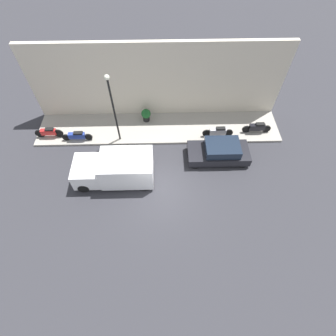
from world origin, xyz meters
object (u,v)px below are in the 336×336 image
at_px(motorcycle_black, 257,127).
at_px(motorcycle_blue, 77,136).
at_px(parked_car, 219,152).
at_px(motorcycle_red, 49,132).
at_px(scooter_silver, 218,131).
at_px(streetlamp, 112,103).
at_px(potted_plant, 146,115).
at_px(delivery_van, 115,169).

relative_size(motorcycle_black, motorcycle_blue, 0.97).
bearing_deg(parked_car, motorcycle_red, 79.94).
relative_size(scooter_silver, motorcycle_black, 1.05).
xyz_separation_m(parked_car, motorcycle_red, (2.03, 11.44, -0.04)).
xyz_separation_m(streetlamp, potted_plant, (1.80, -1.79, -2.61)).
xyz_separation_m(delivery_van, motorcycle_black, (3.60, -9.46, -0.37)).
height_order(parked_car, delivery_van, delivery_van).
distance_m(scooter_silver, motorcycle_black, 2.78).
xyz_separation_m(delivery_van, motorcycle_red, (3.49, 4.92, -0.38)).
relative_size(motorcycle_red, scooter_silver, 0.91).
height_order(delivery_van, motorcycle_black, delivery_van).
bearing_deg(delivery_van, motorcycle_blue, 43.12).
distance_m(delivery_van, motorcycle_blue, 4.32).
bearing_deg(motorcycle_blue, parked_car, -100.08).
height_order(parked_car, scooter_silver, parked_car).
height_order(motorcycle_black, potted_plant, potted_plant).
height_order(scooter_silver, potted_plant, potted_plant).
xyz_separation_m(scooter_silver, potted_plant, (1.68, 4.99, 0.11)).
relative_size(motorcycle_black, potted_plant, 2.07).
bearing_deg(delivery_van, parked_car, -77.37).
xyz_separation_m(motorcycle_blue, streetlamp, (0.03, -2.86, 2.75)).
bearing_deg(motorcycle_black, scooter_silver, 96.50).
bearing_deg(potted_plant, motorcycle_black, -100.02).
height_order(motorcycle_red, streetlamp, streetlamp).
relative_size(scooter_silver, streetlamp, 0.42).
bearing_deg(delivery_van, motorcycle_red, 54.68).
bearing_deg(streetlamp, motorcycle_blue, 90.56).
relative_size(scooter_silver, motorcycle_blue, 1.03).
bearing_deg(potted_plant, motorcycle_red, 102.55).
relative_size(parked_car, motorcycle_red, 2.07).
height_order(parked_car, motorcycle_black, parked_car).
height_order(motorcycle_red, motorcycle_black, motorcycle_black).
relative_size(delivery_van, streetlamp, 0.94).
relative_size(motorcycle_black, streetlamp, 0.39).
distance_m(motorcycle_red, scooter_silver, 11.62).
bearing_deg(streetlamp, motorcycle_red, 86.22).
bearing_deg(parked_car, motorcycle_blue, 79.92).
bearing_deg(scooter_silver, streetlamp, 90.95).
bearing_deg(potted_plant, motorcycle_blue, 111.42).
bearing_deg(parked_car, motorcycle_black, -54.03).
relative_size(motorcycle_red, potted_plant, 1.98).
relative_size(motorcycle_blue, streetlamp, 0.40).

